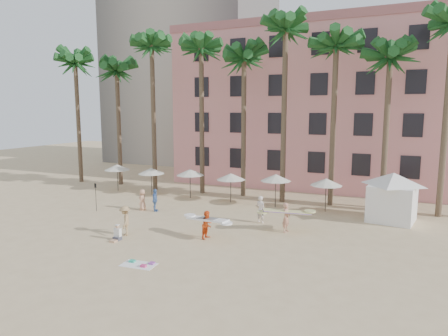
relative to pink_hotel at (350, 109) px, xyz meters
name	(u,v)px	position (x,y,z in m)	size (l,w,h in m)	color
ground	(162,250)	(-7.00, -26.00, -8.00)	(120.00, 120.00, 0.00)	#D1B789
pink_hotel	(350,109)	(0.00, 0.00, 0.00)	(35.00, 14.00, 16.00)	#DF8B88
palm_row	(259,50)	(-6.49, -11.00, 4.97)	(44.40, 5.40, 16.30)	brown
umbrella_row	(210,174)	(-10.00, -13.50, -5.67)	(22.50, 2.70, 2.73)	#332B23
cabana	(393,193)	(4.79, -14.16, -5.93)	(5.15, 5.15, 3.50)	white
beach_towel	(140,264)	(-6.91, -28.27, -7.97)	(1.88, 1.15, 0.14)	white
carrier_yellow	(286,216)	(-1.44, -19.79, -6.92)	(3.10, 2.09, 1.95)	tan
carrier_white	(207,224)	(-5.58, -23.02, -7.06)	(2.99, 1.40, 1.75)	#EE4F19
beachgoers	(158,210)	(-10.36, -21.24, -7.08)	(10.47, 7.22, 1.93)	silver
paddle	(96,194)	(-16.49, -20.57, -6.59)	(0.18, 0.04, 2.23)	black
seated_man	(117,235)	(-10.48, -25.60, -7.67)	(0.43, 0.74, 0.97)	#3F3F4C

